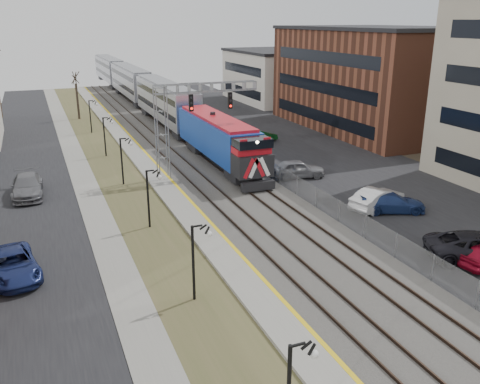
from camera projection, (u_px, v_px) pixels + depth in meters
ground at (355, 380)px, 19.66m from camera, size 160.00×160.00×0.00m
street_west at (27, 172)px, 46.21m from camera, size 7.00×120.00×0.04m
sidewalk at (78, 167)px, 47.81m from camera, size 2.00×120.00×0.08m
grass_median at (111, 164)px, 48.88m from camera, size 4.00×120.00×0.06m
platform at (142, 160)px, 49.93m from camera, size 2.00×120.00×0.24m
ballast_bed at (190, 155)px, 51.72m from camera, size 8.00×120.00×0.20m
parking_lot at (295, 145)px, 56.03m from camera, size 16.00×120.00×0.04m
platform_edge at (150, 158)px, 50.20m from camera, size 0.24×120.00×0.01m
track_near at (171, 155)px, 50.95m from camera, size 1.58×120.00×0.15m
track_far at (204, 152)px, 52.20m from camera, size 1.58×120.00×0.15m
train at (141, 89)px, 78.42m from camera, size 3.00×85.85×5.33m
signal_gantry at (181, 115)px, 42.81m from camera, size 9.00×1.07×8.15m
lampposts at (147, 198)px, 33.60m from camera, size 0.14×62.14×4.00m
fence at (229, 145)px, 52.99m from camera, size 0.04×120.00×1.60m
buildings_east at (426, 86)px, 55.65m from camera, size 16.00×76.00×15.00m
bare_trees at (10, 136)px, 48.35m from camera, size 12.30×42.30×5.95m
car_lot_b at (377, 199)px, 37.07m from camera, size 5.04×3.08×1.57m
car_lot_c at (478, 248)px, 29.14m from camera, size 6.41×4.80×1.62m
car_lot_d at (392, 203)px, 36.49m from camera, size 5.18×3.53×1.39m
car_lot_e at (298, 169)px, 44.35m from camera, size 4.98×2.81×1.60m
car_lot_f at (261, 137)px, 57.24m from camera, size 4.08×2.23×1.28m
car_street_a at (13, 265)px, 27.25m from camera, size 3.14×5.41×1.42m
car_street_b at (27, 186)px, 39.76m from camera, size 2.42×5.62×1.61m
car_lot_g at (231, 127)px, 62.05m from camera, size 4.28×2.03×1.41m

